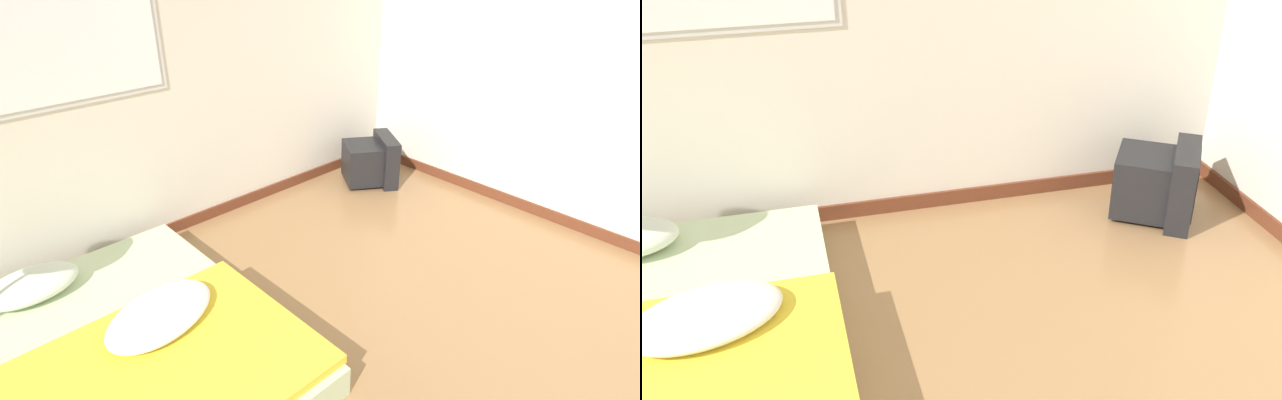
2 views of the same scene
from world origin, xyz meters
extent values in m
cube|color=brown|center=(0.00, 2.83, 0.04)|extent=(7.30, 0.02, 0.09)
cube|color=beige|center=(-0.66, 1.77, 0.09)|extent=(1.41, 1.87, 0.17)
cube|color=yellow|center=(-0.66, 1.42, 0.20)|extent=(1.43, 1.09, 0.05)
ellipsoid|color=silver|center=(-0.49, 1.73, 0.26)|extent=(0.72, 0.58, 0.11)
cube|color=black|center=(1.84, 2.46, 0.20)|extent=(0.46, 0.47, 0.35)
cube|color=black|center=(2.02, 2.34, 0.22)|extent=(0.35, 0.45, 0.43)
cube|color=black|center=(2.08, 2.30, 0.23)|extent=(0.21, 0.31, 0.31)
camera|label=1|loc=(-1.24, -0.32, 2.02)|focal=28.00mm
camera|label=2|loc=(-0.08, -0.75, 2.07)|focal=40.00mm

